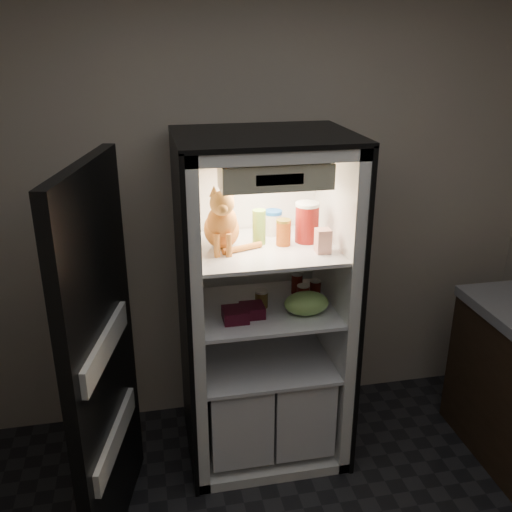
{
  "coord_description": "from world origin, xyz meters",
  "views": [
    {
      "loc": [
        -0.6,
        -1.41,
        2.34
      ],
      "look_at": [
        -0.05,
        1.32,
        1.24
      ],
      "focal_mm": 40.0,
      "sensor_mm": 36.0,
      "label": 1
    }
  ],
  "objects_px": {
    "tabby_cat": "(222,224)",
    "soda_can_b": "(315,290)",
    "soda_can_c": "(303,296)",
    "grape_bag": "(306,303)",
    "refrigerator": "(262,325)",
    "soda_can_a": "(297,284)",
    "berry_box_left": "(235,315)",
    "mayo_tub": "(273,223)",
    "salsa_jar": "(283,232)",
    "condiment_jar": "(261,299)",
    "parmesan_shaker": "(259,227)",
    "pepper_jar": "(307,222)",
    "cream_carton": "(323,241)",
    "berry_box_right": "(252,310)"
  },
  "relations": [
    {
      "from": "condiment_jar",
      "to": "berry_box_right",
      "type": "bearing_deg",
      "value": -127.0
    },
    {
      "from": "refrigerator",
      "to": "soda_can_c",
      "type": "bearing_deg",
      "value": -27.62
    },
    {
      "from": "salsa_jar",
      "to": "berry_box_left",
      "type": "height_order",
      "value": "salsa_jar"
    },
    {
      "from": "mayo_tub",
      "to": "condiment_jar",
      "type": "height_order",
      "value": "mayo_tub"
    },
    {
      "from": "salsa_jar",
      "to": "berry_box_right",
      "type": "bearing_deg",
      "value": -152.38
    },
    {
      "from": "cream_carton",
      "to": "soda_can_a",
      "type": "distance_m",
      "value": 0.45
    },
    {
      "from": "salsa_jar",
      "to": "pepper_jar",
      "type": "xyz_separation_m",
      "value": [
        0.14,
        0.03,
        0.04
      ]
    },
    {
      "from": "soda_can_a",
      "to": "soda_can_c",
      "type": "distance_m",
      "value": 0.18
    },
    {
      "from": "condiment_jar",
      "to": "mayo_tub",
      "type": "bearing_deg",
      "value": 60.28
    },
    {
      "from": "refrigerator",
      "to": "salsa_jar",
      "type": "bearing_deg",
      "value": -29.99
    },
    {
      "from": "salsa_jar",
      "to": "cream_carton",
      "type": "xyz_separation_m",
      "value": [
        0.17,
        -0.15,
        -0.01
      ]
    },
    {
      "from": "parmesan_shaker",
      "to": "berry_box_left",
      "type": "height_order",
      "value": "parmesan_shaker"
    },
    {
      "from": "cream_carton",
      "to": "soda_can_a",
      "type": "height_order",
      "value": "cream_carton"
    },
    {
      "from": "refrigerator",
      "to": "cream_carton",
      "type": "xyz_separation_m",
      "value": [
        0.27,
        -0.2,
        0.56
      ]
    },
    {
      "from": "soda_can_b",
      "to": "tabby_cat",
      "type": "bearing_deg",
      "value": -176.79
    },
    {
      "from": "soda_can_c",
      "to": "berry_box_right",
      "type": "distance_m",
      "value": 0.3
    },
    {
      "from": "pepper_jar",
      "to": "berry_box_left",
      "type": "distance_m",
      "value": 0.62
    },
    {
      "from": "parmesan_shaker",
      "to": "condiment_jar",
      "type": "bearing_deg",
      "value": -86.1
    },
    {
      "from": "tabby_cat",
      "to": "pepper_jar",
      "type": "bearing_deg",
      "value": 9.55
    },
    {
      "from": "salsa_jar",
      "to": "soda_can_c",
      "type": "relative_size",
      "value": 1.1
    },
    {
      "from": "refrigerator",
      "to": "salsa_jar",
      "type": "relative_size",
      "value": 13.47
    },
    {
      "from": "mayo_tub",
      "to": "tabby_cat",
      "type": "bearing_deg",
      "value": -150.3
    },
    {
      "from": "condiment_jar",
      "to": "tabby_cat",
      "type": "bearing_deg",
      "value": 179.04
    },
    {
      "from": "parmesan_shaker",
      "to": "salsa_jar",
      "type": "distance_m",
      "value": 0.13
    },
    {
      "from": "soda_can_a",
      "to": "refrigerator",
      "type": "bearing_deg",
      "value": -162.01
    },
    {
      "from": "soda_can_b",
      "to": "soda_can_a",
      "type": "bearing_deg",
      "value": 128.0
    },
    {
      "from": "tabby_cat",
      "to": "mayo_tub",
      "type": "height_order",
      "value": "tabby_cat"
    },
    {
      "from": "refrigerator",
      "to": "berry_box_right",
      "type": "distance_m",
      "value": 0.25
    },
    {
      "from": "grape_bag",
      "to": "salsa_jar",
      "type": "bearing_deg",
      "value": 127.87
    },
    {
      "from": "pepper_jar",
      "to": "soda_can_a",
      "type": "distance_m",
      "value": 0.41
    },
    {
      "from": "tabby_cat",
      "to": "salsa_jar",
      "type": "xyz_separation_m",
      "value": [
        0.32,
        0.0,
        -0.07
      ]
    },
    {
      "from": "parmesan_shaker",
      "to": "soda_can_c",
      "type": "relative_size",
      "value": 1.46
    },
    {
      "from": "soda_can_a",
      "to": "condiment_jar",
      "type": "height_order",
      "value": "soda_can_a"
    },
    {
      "from": "refrigerator",
      "to": "berry_box_left",
      "type": "relative_size",
      "value": 14.44
    },
    {
      "from": "grape_bag",
      "to": "berry_box_left",
      "type": "bearing_deg",
      "value": -179.41
    },
    {
      "from": "refrigerator",
      "to": "pepper_jar",
      "type": "xyz_separation_m",
      "value": [
        0.23,
        -0.03,
        0.61
      ]
    },
    {
      "from": "soda_can_a",
      "to": "berry_box_right",
      "type": "distance_m",
      "value": 0.38
    },
    {
      "from": "soda_can_c",
      "to": "grape_bag",
      "type": "distance_m",
      "value": 0.08
    },
    {
      "from": "tabby_cat",
      "to": "berry_box_right",
      "type": "height_order",
      "value": "tabby_cat"
    },
    {
      "from": "berry_box_right",
      "to": "soda_can_a",
      "type": "bearing_deg",
      "value": 36.41
    },
    {
      "from": "soda_can_a",
      "to": "berry_box_left",
      "type": "bearing_deg",
      "value": -147.0
    },
    {
      "from": "refrigerator",
      "to": "soda_can_c",
      "type": "distance_m",
      "value": 0.31
    },
    {
      "from": "tabby_cat",
      "to": "soda_can_b",
      "type": "relative_size",
      "value": 3.25
    },
    {
      "from": "refrigerator",
      "to": "parmesan_shaker",
      "type": "height_order",
      "value": "refrigerator"
    },
    {
      "from": "cream_carton",
      "to": "condiment_jar",
      "type": "distance_m",
      "value": 0.48
    },
    {
      "from": "soda_can_a",
      "to": "berry_box_left",
      "type": "relative_size",
      "value": 0.91
    },
    {
      "from": "tabby_cat",
      "to": "soda_can_a",
      "type": "distance_m",
      "value": 0.63
    },
    {
      "from": "mayo_tub",
      "to": "salsa_jar",
      "type": "distance_m",
      "value": 0.17
    },
    {
      "from": "refrigerator",
      "to": "cream_carton",
      "type": "bearing_deg",
      "value": -37.06
    },
    {
      "from": "refrigerator",
      "to": "grape_bag",
      "type": "distance_m",
      "value": 0.34
    }
  ]
}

